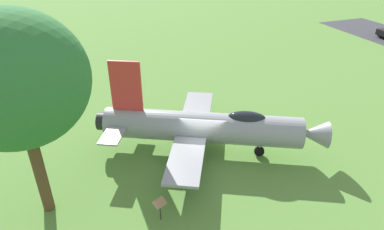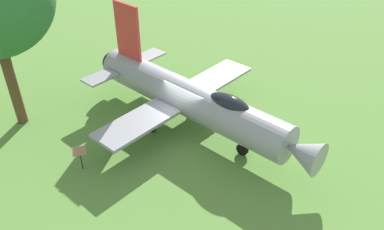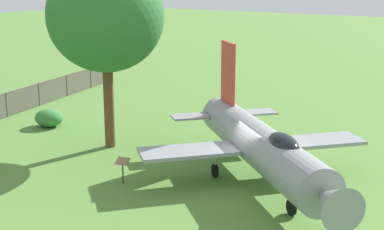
# 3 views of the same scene
# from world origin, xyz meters

# --- Properties ---
(ground_plane) EXTENTS (200.00, 200.00, 0.00)m
(ground_plane) POSITION_xyz_m (0.00, 0.00, 0.00)
(ground_plane) COLOR #568438
(display_jet) EXTENTS (10.85, 11.64, 5.60)m
(display_jet) POSITION_xyz_m (0.24, 0.28, 1.77)
(display_jet) COLOR gray
(display_jet) RESTS_ON ground_plane
(shade_tree) EXTENTS (5.83, 5.86, 9.55)m
(shade_tree) POSITION_xyz_m (-0.41, -8.88, 6.73)
(shade_tree) COLOR brown
(shade_tree) RESTS_ON ground_plane
(info_plaque) EXTENTS (0.51, 0.67, 1.14)m
(info_plaque) POSITION_xyz_m (3.32, -4.80, 0.85)
(info_plaque) COLOR #333333
(info_plaque) RESTS_ON ground_plane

